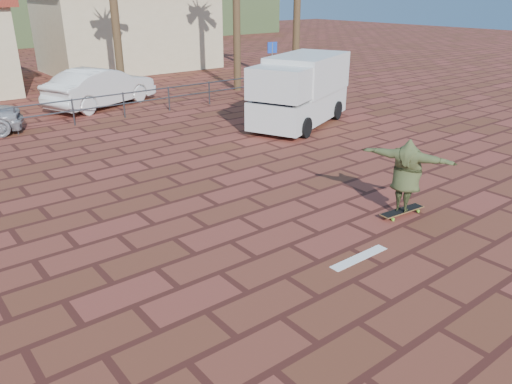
{
  "coord_description": "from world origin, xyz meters",
  "views": [
    {
      "loc": [
        -5.94,
        -6.48,
        4.69
      ],
      "look_at": [
        -0.01,
        1.06,
        0.8
      ],
      "focal_mm": 35.0,
      "sensor_mm": 36.0,
      "label": 1
    }
  ],
  "objects_px": {
    "longboard": "(402,211)",
    "campervan": "(300,89)",
    "car_white": "(101,87)",
    "skateboarder": "(406,176)"
  },
  "relations": [
    {
      "from": "longboard",
      "to": "campervan",
      "type": "height_order",
      "value": "campervan"
    },
    {
      "from": "campervan",
      "to": "car_white",
      "type": "height_order",
      "value": "campervan"
    },
    {
      "from": "skateboarder",
      "to": "campervan",
      "type": "height_order",
      "value": "campervan"
    },
    {
      "from": "longboard",
      "to": "car_white",
      "type": "relative_size",
      "value": 0.24
    },
    {
      "from": "longboard",
      "to": "car_white",
      "type": "height_order",
      "value": "car_white"
    },
    {
      "from": "longboard",
      "to": "car_white",
      "type": "bearing_deg",
      "value": 98.14
    },
    {
      "from": "skateboarder",
      "to": "campervan",
      "type": "relative_size",
      "value": 0.39
    },
    {
      "from": "longboard",
      "to": "campervan",
      "type": "xyz_separation_m",
      "value": [
        3.79,
        7.46,
        1.21
      ]
    },
    {
      "from": "longboard",
      "to": "car_white",
      "type": "distance_m",
      "value": 15.07
    },
    {
      "from": "car_white",
      "to": "longboard",
      "type": "bearing_deg",
      "value": 161.46
    }
  ]
}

